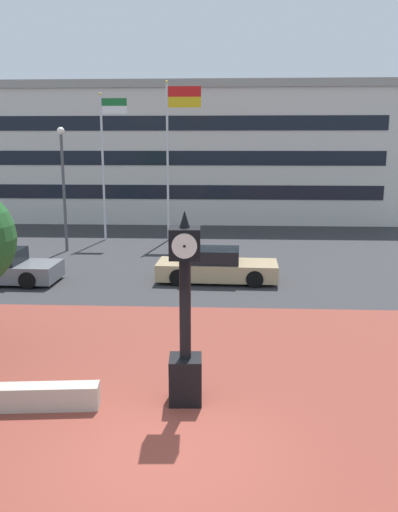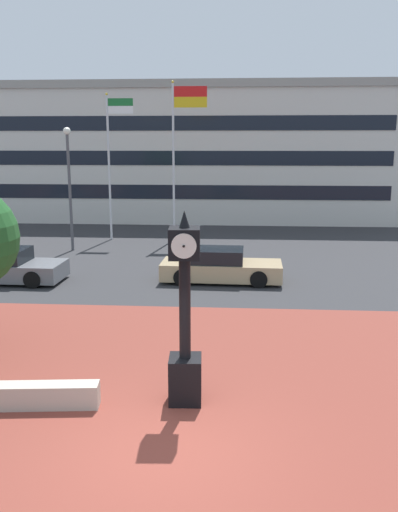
{
  "view_description": "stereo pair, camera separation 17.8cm",
  "coord_description": "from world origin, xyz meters",
  "px_view_note": "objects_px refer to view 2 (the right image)",
  "views": [
    {
      "loc": [
        1.01,
        -8.25,
        5.24
      ],
      "look_at": [
        0.48,
        2.13,
        3.01
      ],
      "focal_mm": 37.14,
      "sensor_mm": 36.0,
      "label": 1
    },
    {
      "loc": [
        1.19,
        -8.24,
        5.24
      ],
      "look_at": [
        0.48,
        2.13,
        3.01
      ],
      "focal_mm": 37.14,
      "sensor_mm": 36.0,
      "label": 2
    }
  ],
  "objects_px": {
    "street_clock": "(185,327)",
    "street_lamp_post": "(69,175)",
    "car_street_far": "(6,267)",
    "flagpole_secondary": "(178,145)",
    "car_street_mid": "(220,267)",
    "flagpole_primary": "(111,157)",
    "civic_building": "(177,152)"
  },
  "relations": [
    {
      "from": "flagpole_secondary",
      "to": "street_clock",
      "type": "bearing_deg",
      "value": -83.49
    },
    {
      "from": "street_clock",
      "to": "flagpole_secondary",
      "type": "bearing_deg",
      "value": 93.35
    },
    {
      "from": "car_street_mid",
      "to": "street_lamp_post",
      "type": "bearing_deg",
      "value": -124.4
    },
    {
      "from": "car_street_mid",
      "to": "street_lamp_post",
      "type": "relative_size",
      "value": 0.78
    },
    {
      "from": "street_clock",
      "to": "car_street_mid",
      "type": "xyz_separation_m",
      "value": [
        0.42,
        9.74,
        -1.04
      ]
    },
    {
      "from": "car_street_mid",
      "to": "flagpole_primary",
      "type": "height_order",
      "value": "flagpole_primary"
    },
    {
      "from": "civic_building",
      "to": "car_street_far",
      "type": "bearing_deg",
      "value": -101.37
    },
    {
      "from": "flagpole_primary",
      "to": "flagpole_secondary",
      "type": "relative_size",
      "value": 0.93
    },
    {
      "from": "car_street_mid",
      "to": "flagpole_primary",
      "type": "bearing_deg",
      "value": -142.75
    },
    {
      "from": "civic_building",
      "to": "street_lamp_post",
      "type": "relative_size",
      "value": 5.39
    },
    {
      "from": "civic_building",
      "to": "flagpole_primary",
      "type": "bearing_deg",
      "value": -100.29
    },
    {
      "from": "car_street_far",
      "to": "flagpole_secondary",
      "type": "bearing_deg",
      "value": 149.54
    },
    {
      "from": "street_lamp_post",
      "to": "car_street_mid",
      "type": "bearing_deg",
      "value": -36.29
    },
    {
      "from": "flagpole_primary",
      "to": "flagpole_secondary",
      "type": "xyz_separation_m",
      "value": [
        3.6,
        -0.0,
        0.61
      ]
    },
    {
      "from": "street_clock",
      "to": "flagpole_primary",
      "type": "relative_size",
      "value": 0.51
    },
    {
      "from": "flagpole_secondary",
      "to": "civic_building",
      "type": "height_order",
      "value": "civic_building"
    },
    {
      "from": "car_street_far",
      "to": "flagpole_secondary",
      "type": "relative_size",
      "value": 0.52
    },
    {
      "from": "flagpole_primary",
      "to": "street_lamp_post",
      "type": "bearing_deg",
      "value": -113.34
    },
    {
      "from": "street_clock",
      "to": "car_street_far",
      "type": "distance_m",
      "value": 12.07
    },
    {
      "from": "car_street_mid",
      "to": "flagpole_secondary",
      "type": "height_order",
      "value": "flagpole_secondary"
    },
    {
      "from": "street_clock",
      "to": "street_lamp_post",
      "type": "bearing_deg",
      "value": 111.69
    },
    {
      "from": "car_street_far",
      "to": "flagpole_primary",
      "type": "relative_size",
      "value": 0.56
    },
    {
      "from": "car_street_far",
      "to": "street_lamp_post",
      "type": "bearing_deg",
      "value": 174.39
    },
    {
      "from": "civic_building",
      "to": "street_lamp_post",
      "type": "distance_m",
      "value": 15.72
    },
    {
      "from": "street_lamp_post",
      "to": "street_clock",
      "type": "bearing_deg",
      "value": -65.15
    },
    {
      "from": "street_clock",
      "to": "flagpole_primary",
      "type": "height_order",
      "value": "flagpole_primary"
    },
    {
      "from": "car_street_far",
      "to": "civic_building",
      "type": "bearing_deg",
      "value": 169.91
    },
    {
      "from": "car_street_mid",
      "to": "flagpole_secondary",
      "type": "xyz_separation_m",
      "value": [
        -2.52,
        8.63,
        4.54
      ]
    },
    {
      "from": "flagpole_secondary",
      "to": "flagpole_primary",
      "type": "bearing_deg",
      "value": 180.0
    },
    {
      "from": "car_street_mid",
      "to": "street_clock",
      "type": "bearing_deg",
      "value": -0.6
    },
    {
      "from": "flagpole_secondary",
      "to": "civic_building",
      "type": "distance_m",
      "value": 12.24
    },
    {
      "from": "car_street_far",
      "to": "street_lamp_post",
      "type": "xyz_separation_m",
      "value": [
        0.73,
        6.06,
        3.13
      ]
    }
  ]
}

